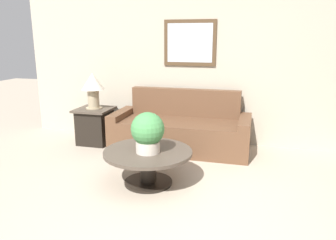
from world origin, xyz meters
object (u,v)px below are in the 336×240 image
(side_table, at_px, (95,125))
(potted_plant_on_table, at_px, (148,132))
(table_lamp, at_px, (93,86))
(couch_main, at_px, (181,131))
(coffee_table, at_px, (148,160))

(side_table, bearing_deg, potted_plant_on_table, -44.00)
(potted_plant_on_table, bearing_deg, table_lamp, 136.00)
(side_table, relative_size, potted_plant_on_table, 1.24)
(couch_main, xyz_separation_m, table_lamp, (-1.49, -0.09, 0.69))
(couch_main, height_order, coffee_table, couch_main)
(side_table, distance_m, potted_plant_on_table, 2.01)
(coffee_table, bearing_deg, potted_plant_on_table, -69.98)
(couch_main, distance_m, side_table, 1.50)
(coffee_table, bearing_deg, side_table, 136.80)
(coffee_table, bearing_deg, couch_main, 86.20)
(table_lamp, bearing_deg, couch_main, 3.35)
(side_table, distance_m, table_lamp, 0.69)
(table_lamp, bearing_deg, potted_plant_on_table, -44.00)
(table_lamp, height_order, potted_plant_on_table, table_lamp)
(side_table, xyz_separation_m, potted_plant_on_table, (1.42, -1.37, 0.38))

